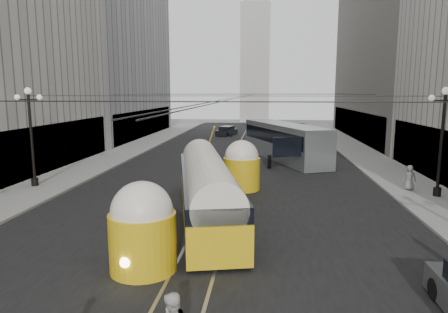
# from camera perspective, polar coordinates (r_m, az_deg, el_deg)

# --- Properties ---
(road) EXTENTS (20.00, 85.00, 0.02)m
(road) POSITION_cam_1_polar(r_m,az_deg,el_deg) (39.23, 2.35, 0.06)
(road) COLOR black
(road) RESTS_ON ground
(sidewalk_left) EXTENTS (4.00, 72.00, 0.15)m
(sidewalk_left) POSITION_cam_1_polar(r_m,az_deg,el_deg) (44.98, -12.80, 1.11)
(sidewalk_left) COLOR gray
(sidewalk_left) RESTS_ON ground
(sidewalk_right) EXTENTS (4.00, 72.00, 0.15)m
(sidewalk_right) POSITION_cam_1_polar(r_m,az_deg,el_deg) (43.66, 18.58, 0.62)
(sidewalk_right) COLOR gray
(sidewalk_right) RESTS_ON ground
(rail_left) EXTENTS (0.12, 85.00, 0.04)m
(rail_left) POSITION_cam_1_polar(r_m,az_deg,el_deg) (39.28, 1.26, 0.08)
(rail_left) COLOR gray
(rail_left) RESTS_ON ground
(rail_right) EXTENTS (0.12, 85.00, 0.04)m
(rail_right) POSITION_cam_1_polar(r_m,az_deg,el_deg) (39.19, 3.44, 0.04)
(rail_right) COLOR gray
(rail_right) RESTS_ON ground
(building_left_far) EXTENTS (12.60, 28.60, 28.60)m
(building_left_far) POSITION_cam_1_polar(r_m,az_deg,el_deg) (59.16, -17.10, 16.67)
(building_left_far) COLOR #999999
(building_left_far) RESTS_ON ground
(building_right_far) EXTENTS (12.60, 32.60, 32.60)m
(building_right_far) POSITION_cam_1_polar(r_m,az_deg,el_deg) (57.80, 24.92, 18.43)
(building_right_far) COLOR #514C47
(building_right_far) RESTS_ON ground
(distant_tower) EXTENTS (6.00, 6.00, 31.36)m
(distant_tower) POSITION_cam_1_polar(r_m,az_deg,el_deg) (86.62, 4.50, 14.98)
(distant_tower) COLOR #B2AFA8
(distant_tower) RESTS_ON ground
(lamppost_left_mid) EXTENTS (1.86, 0.44, 6.37)m
(lamppost_left_mid) POSITION_cam_1_polar(r_m,az_deg,el_deg) (28.56, -25.86, 3.28)
(lamppost_left_mid) COLOR black
(lamppost_left_mid) RESTS_ON sidewalk_left
(lamppost_right_mid) EXTENTS (1.86, 0.44, 6.37)m
(lamppost_right_mid) POSITION_cam_1_polar(r_m,az_deg,el_deg) (26.32, 28.70, 2.64)
(lamppost_right_mid) COLOR black
(lamppost_right_mid) RESTS_ON sidewalk_right
(catenary) EXTENTS (25.00, 72.00, 0.23)m
(catenary) POSITION_cam_1_polar(r_m,az_deg,el_deg) (37.71, 2.49, 8.67)
(catenary) COLOR black
(catenary) RESTS_ON ground
(streetcar) EXTENTS (5.08, 14.63, 3.25)m
(streetcar) POSITION_cam_1_polar(r_m,az_deg,el_deg) (19.81, -2.50, -4.38)
(streetcar) COLOR gold
(streetcar) RESTS_ON ground
(city_bus) EXTENTS (7.61, 13.66, 3.34)m
(city_bus) POSITION_cam_1_polar(r_m,az_deg,el_deg) (37.30, 8.59, 2.33)
(city_bus) COLOR #929496
(city_bus) RESTS_ON ground
(sedan_white_far) EXTENTS (3.01, 4.89, 1.44)m
(sedan_white_far) POSITION_cam_1_polar(r_m,az_deg,el_deg) (47.71, 8.82, 2.39)
(sedan_white_far) COLOR white
(sedan_white_far) RESTS_ON ground
(sedan_dark_far) EXTENTS (2.94, 4.59, 1.35)m
(sedan_dark_far) POSITION_cam_1_polar(r_m,az_deg,el_deg) (57.78, 0.38, 3.63)
(sedan_dark_far) COLOR black
(sedan_dark_far) RESTS_ON ground
(pedestrian_sidewalk_right) EXTENTS (0.89, 0.70, 1.59)m
(pedestrian_sidewalk_right) POSITION_cam_1_polar(r_m,az_deg,el_deg) (27.55, 24.98, -2.74)
(pedestrian_sidewalk_right) COLOR slate
(pedestrian_sidewalk_right) RESTS_ON sidewalk_right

